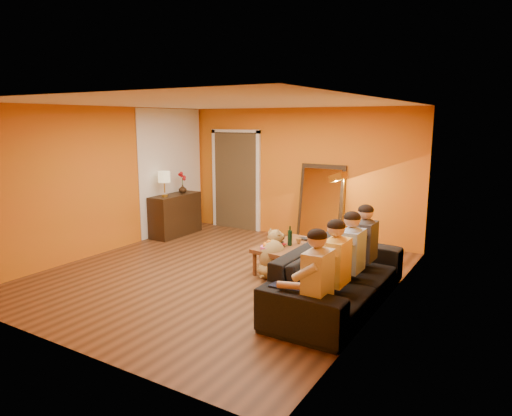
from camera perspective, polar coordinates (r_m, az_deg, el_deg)
The scene contains 27 objects.
room_shell at distance 7.18m, azimuth -2.93°, elevation 2.46°, with size 5.00×5.50×2.60m.
white_accent at distance 9.78m, azimuth -10.51°, elevation 4.55°, with size 0.02×1.90×2.58m, color white.
doorway_recess at distance 10.07m, azimuth -2.16°, elevation 3.47°, with size 1.06×0.30×2.10m, color #3F2D19.
door_jamb_left at distance 10.30m, azimuth -5.18°, elevation 3.60°, with size 0.08×0.06×2.20m, color white.
door_jamb_right at distance 9.67m, azimuth 0.28°, elevation 3.16°, with size 0.08×0.06×2.20m, color white.
door_header at distance 9.89m, azimuth -2.59°, elevation 9.55°, with size 1.22×0.06×0.08m, color white.
mirror_frame at distance 8.98m, azimuth 8.15°, elevation 0.58°, with size 0.92×0.06×1.52m, color #321F10.
mirror_glass at distance 8.95m, azimuth 8.05°, elevation 0.54°, with size 0.78×0.02×1.36m, color white.
sideboard at distance 9.61m, azimuth -10.03°, elevation -0.83°, with size 0.44×1.18×0.85m, color #321F10.
table_lamp at distance 9.28m, azimuth -11.38°, elevation 2.96°, with size 0.24×0.24×0.51m, color beige, non-canonical shape.
sofa at distance 6.05m, azimuth 10.34°, elevation -8.34°, with size 1.02×2.60×0.76m, color black.
coffee_table at distance 7.34m, azimuth 4.05°, elevation -6.11°, with size 0.62×1.22×0.42m, color brown, non-canonical shape.
floor_lamp at distance 8.16m, azimuth 10.86°, elevation -0.84°, with size 0.30×0.24×1.44m, color gold, non-canonical shape.
dog at distance 6.99m, azimuth 2.08°, elevation -5.64°, with size 0.40×0.62×0.73m, color olive, non-canonical shape.
person_far_left at distance 5.05m, azimuth 7.70°, elevation -9.42°, with size 0.70×0.44×1.22m, color beige, non-canonical shape.
person_mid_left at distance 5.53m, azimuth 10.00°, elevation -7.66°, with size 0.70×0.44×1.22m, color #F8C652, non-canonical shape.
person_mid_right at distance 6.03m, azimuth 11.91°, elevation -6.17°, with size 0.70×0.44×1.22m, color #98B3EC, non-canonical shape.
person_far_right at distance 6.53m, azimuth 13.53°, elevation -4.91°, with size 0.70×0.44×1.22m, color #36353B, non-canonical shape.
fruit_bowl at distance 6.92m, azimuth 1.63°, elevation -4.64°, with size 0.26×0.26×0.16m, color #F054A6, non-canonical shape.
wine_bottle at distance 7.18m, azimuth 4.26°, elevation -3.48°, with size 0.07×0.07×0.31m, color black.
tumbler at distance 7.32m, azimuth 5.34°, elevation -4.10°, with size 0.09×0.09×0.09m, color #B27F3F.
laptop at distance 7.51m, azimuth 6.52°, elevation -3.99°, with size 0.35×0.22×0.03m, color black.
book_lower at distance 7.19m, azimuth 2.06°, elevation -4.62°, with size 0.16×0.22×0.02m, color #321F10.
book_mid at distance 7.19m, azimuth 2.17°, elevation -4.46°, with size 0.18×0.25×0.02m, color #A31218.
book_upper at distance 7.17m, azimuth 2.02°, elevation -4.34°, with size 0.16×0.22×0.02m, color black.
vase at distance 9.71m, azimuth -9.16°, elevation 2.38°, with size 0.17×0.17×0.17m, color #321F10.
flowers at distance 9.67m, azimuth -9.21°, elevation 3.89°, with size 0.17×0.17×0.45m, color #A31218, non-canonical shape.
Camera 1 is at (3.98, -5.51, 2.36)m, focal length 32.00 mm.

